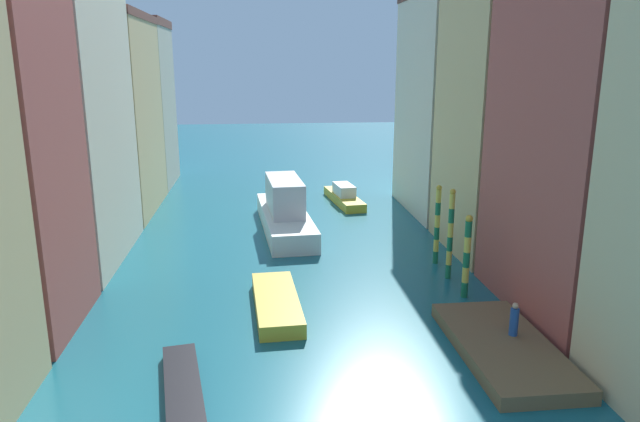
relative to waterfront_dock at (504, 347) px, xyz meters
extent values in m
plane|color=#196070|center=(-7.96, 17.64, -0.29)|extent=(154.00, 154.00, 0.00)
cube|color=beige|center=(-21.11, 14.52, 10.16)|extent=(6.12, 11.43, 20.90)
cube|color=#DBB77A|center=(-21.11, 26.45, 7.07)|extent=(6.12, 11.72, 14.71)
cube|color=brown|center=(-21.11, 26.45, 14.72)|extent=(6.24, 11.95, 0.60)
cube|color=#BCB299|center=(-21.11, 36.92, 7.10)|extent=(6.12, 8.88, 14.78)
cube|color=brown|center=(-21.11, 36.92, 14.86)|extent=(6.24, 9.06, 0.75)
cube|color=#B25147|center=(5.19, 4.02, 8.70)|extent=(6.12, 9.95, 17.98)
cube|color=#DBB77A|center=(5.19, 13.62, 8.05)|extent=(6.12, 8.55, 16.69)
cube|color=beige|center=(5.19, 23.84, 7.87)|extent=(6.12, 10.88, 16.31)
cube|color=brown|center=(0.00, 0.00, 0.00)|extent=(3.66, 7.99, 0.58)
cylinder|color=#234C93|center=(0.58, 0.49, 0.88)|extent=(0.36, 0.36, 1.18)
sphere|color=tan|center=(0.58, 0.49, 1.60)|extent=(0.26, 0.26, 0.26)
cylinder|color=#197247|center=(0.48, 6.00, 0.11)|extent=(0.34, 0.34, 0.80)
cylinder|color=#E5D14C|center=(0.48, 6.00, 0.91)|extent=(0.34, 0.34, 0.80)
cylinder|color=#197247|center=(0.48, 6.00, 1.71)|extent=(0.34, 0.34, 0.80)
cylinder|color=#E5D14C|center=(0.48, 6.00, 2.51)|extent=(0.34, 0.34, 0.80)
cylinder|color=#197247|center=(0.48, 6.00, 3.31)|extent=(0.34, 0.34, 0.80)
sphere|color=gold|center=(0.48, 6.00, 3.85)|extent=(0.37, 0.37, 0.37)
cylinder|color=#197247|center=(0.50, 8.66, 0.11)|extent=(0.30, 0.30, 0.80)
cylinder|color=#E5D14C|center=(0.50, 8.66, 0.91)|extent=(0.30, 0.30, 0.80)
cylinder|color=#197247|center=(0.50, 8.66, 1.70)|extent=(0.30, 0.30, 0.80)
cylinder|color=#E5D14C|center=(0.50, 8.66, 2.50)|extent=(0.30, 0.30, 0.80)
cylinder|color=#197247|center=(0.50, 8.66, 3.30)|extent=(0.30, 0.30, 0.80)
cylinder|color=#E5D14C|center=(0.50, 8.66, 4.09)|extent=(0.30, 0.30, 0.80)
sphere|color=gold|center=(0.50, 8.66, 4.61)|extent=(0.33, 0.33, 0.33)
cylinder|color=#197247|center=(0.55, 11.16, 0.08)|extent=(0.31, 0.31, 0.74)
cylinder|color=#E5D14C|center=(0.55, 11.16, 0.83)|extent=(0.31, 0.31, 0.74)
cylinder|color=#197247|center=(0.55, 11.16, 1.57)|extent=(0.31, 0.31, 0.74)
cylinder|color=#E5D14C|center=(0.55, 11.16, 2.31)|extent=(0.31, 0.31, 0.74)
cylinder|color=#197247|center=(0.55, 11.16, 3.06)|extent=(0.31, 0.31, 0.74)
cylinder|color=#E5D14C|center=(0.55, 11.16, 3.80)|extent=(0.31, 0.31, 0.74)
sphere|color=gold|center=(0.55, 11.16, 4.30)|extent=(0.34, 0.34, 0.34)
cube|color=white|center=(-7.99, 19.36, 0.38)|extent=(3.88, 12.43, 1.35)
cube|color=silver|center=(-7.99, 19.36, 2.24)|extent=(2.59, 6.00, 2.37)
cube|color=black|center=(-12.49, -2.92, -0.06)|extent=(2.69, 8.68, 0.46)
cube|color=gold|center=(-9.10, 5.40, 0.07)|extent=(2.37, 6.76, 0.71)
cube|color=gold|center=(-2.59, 27.01, 0.06)|extent=(2.60, 7.79, 0.70)
cube|color=silver|center=(-2.59, 27.01, 0.86)|extent=(1.67, 3.04, 0.90)
camera|label=1|loc=(-9.82, -20.72, 11.30)|focal=32.66mm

